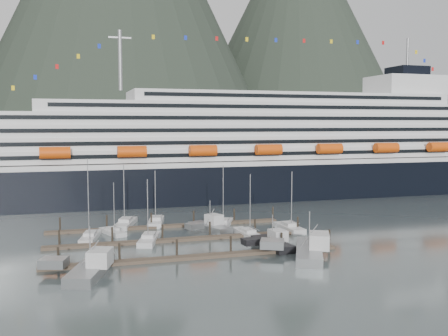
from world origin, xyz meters
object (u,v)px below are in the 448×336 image
Objects in this scene: sailboat_d at (248,234)px; trawler_c at (308,250)px; trawler_d at (272,243)px; cruise_ship at (259,155)px; trawler_e at (210,227)px; sailboat_b at (90,237)px; sailboat_h at (289,228)px; trawler_a at (89,268)px; sailboat_g at (224,224)px; sailboat_e at (126,224)px; sailboat_a at (113,232)px; sailboat_f at (156,222)px; sailboat_c at (149,240)px.

sailboat_d is 17.32m from trawler_c.
trawler_c is at bearing -159.63° from trawler_d.
cruise_ship reaches higher than trawler_e.
trawler_e is at bearing -121.46° from cruise_ship.
sailboat_b is 1.24× the size of sailboat_h.
cruise_ship is at bearing -18.82° from trawler_a.
sailboat_g is 13.87m from sailboat_h.
sailboat_g is (19.74, -5.86, -0.02)m from sailboat_e.
sailboat_d is (28.81, -5.65, -0.03)m from sailboat_b.
sailboat_b reaches higher than sailboat_g.
sailboat_e is 42.27m from trawler_c.
sailboat_h is at bearing -103.79° from cruise_ship.
sailboat_b is 1.08× the size of trawler_a.
sailboat_g is 0.92× the size of trawler_a.
sailboat_a reaches higher than trawler_a.
sailboat_f is 28.30m from sailboat_h.
sailboat_a is at bearing 59.21° from trawler_e.
sailboat_h is at bearing -45.07° from trawler_a.
sailboat_b reaches higher than trawler_e.
sailboat_b is at bearing 164.47° from sailboat_e.
sailboat_d reaches higher than sailboat_a.
sailboat_d is at bearing -73.83° from sailboat_c.
trawler_c is (28.83, -26.06, 0.60)m from sailboat_a.
sailboat_f is (6.37, 0.00, -0.00)m from sailboat_e.
sailboat_d is at bearing -109.98° from sailboat_e.
trawler_c is (33.23, -22.39, 0.55)m from sailboat_b.
cruise_ship is at bearing 11.28° from trawler_c.
sailboat_h is 0.87× the size of trawler_a.
sailboat_h is at bearing -128.59° from trawler_e.
trawler_a is at bearing 169.75° from sailboat_f.
sailboat_e reaches higher than sailboat_c.
sailboat_e is at bearing -21.85° from sailboat_b.
sailboat_d is 1.02× the size of sailboat_f.
cruise_ship is 20.04× the size of sailboat_a.
sailboat_c is 0.92× the size of sailboat_g.
sailboat_f is 1.12× the size of trawler_e.
sailboat_b is at bearing 109.08° from sailboat_a.
cruise_ship is 87.13m from trawler_a.
sailboat_b is at bearing -137.61° from cruise_ship.
cruise_ship is 66.51m from sailboat_c.
sailboat_d is 0.87× the size of trawler_a.
sailboat_b reaches higher than sailboat_e.
sailboat_b reaches higher than sailboat_f.
sailboat_a is 10.49m from sailboat_c.
sailboat_d is at bearing 104.48° from sailboat_h.
sailboat_b is (-50.67, -46.25, -11.61)m from cruise_ship.
sailboat_e is at bearing 3.57° from trawler_a.
cruise_ship reaches higher than sailboat_c.
sailboat_a is 26.13m from sailboat_d.
sailboat_f is (3.99, 16.45, 0.01)m from sailboat_c.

